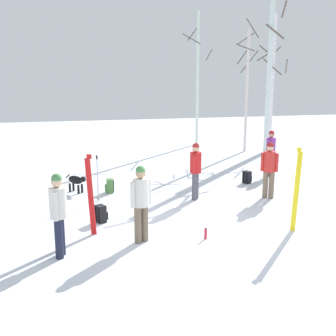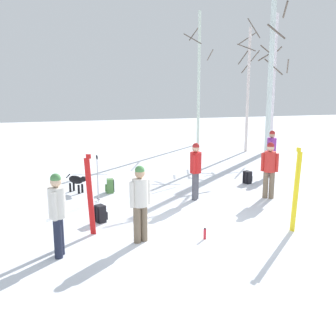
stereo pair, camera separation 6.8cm
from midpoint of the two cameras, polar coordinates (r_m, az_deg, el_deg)
The scene contains 18 objects.
ground_plane at distance 9.63m, azimuth 4.88°, elevation -9.01°, with size 60.00×60.00×0.00m, color white.
person_0 at distance 11.99m, azimuth 4.10°, elevation 0.08°, with size 0.34×0.45×1.72m.
person_1 at distance 15.59m, azimuth 14.55°, elevation 2.48°, with size 0.43×0.36×1.72m.
person_2 at distance 12.47m, azimuth 14.33°, elevation 0.20°, with size 0.46×0.34×1.72m.
person_3 at distance 8.28m, azimuth -15.17°, elevation -5.72°, with size 0.34×0.51×1.72m.
person_4 at distance 8.75m, azimuth -3.74°, elevation -4.38°, with size 0.49×0.34×1.72m.
dog at distance 13.17m, azimuth -12.64°, elevation -1.75°, with size 0.62×0.71×0.57m.
ski_pair_planted_0 at distance 9.34m, azimuth -10.78°, elevation -3.79°, with size 0.21×0.11×1.88m.
ski_pair_planted_1 at distance 9.79m, azimuth 17.86°, elevation -3.07°, with size 0.09×0.20×2.01m.
ski_poles_0 at distance 11.96m, azimuth -9.78°, elevation -1.27°, with size 0.07×0.24×1.38m.
backpack_0 at distance 10.31m, azimuth -9.33°, elevation -6.42°, with size 0.34×0.32×0.44m.
backpack_1 at distance 12.99m, azimuth -8.09°, elevation -2.55°, with size 0.30×0.27×0.44m.
backpack_2 at distance 14.32m, azimuth 11.33°, elevation -1.31°, with size 0.34×0.32×0.44m.
water_bottle_0 at distance 9.18m, azimuth 5.45°, elevation -9.26°, with size 0.06×0.06×0.26m.
birch_tree_1 at distance 22.93m, azimuth 4.47°, elevation 12.66°, with size 1.58×1.39×7.26m.
birch_tree_2 at distance 20.82m, azimuth 11.35°, elevation 11.20°, with size 1.31×1.31×6.45m.
birch_tree_3 at distance 20.53m, azimuth 14.47°, elevation 13.38°, with size 1.32×1.05×8.16m.
birch_tree_4 at distance 21.63m, azimuth 14.80°, elevation 11.79°, with size 1.64×1.64×6.83m.
Camera 2 is at (-3.15, -8.42, 3.43)m, focal length 43.06 mm.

